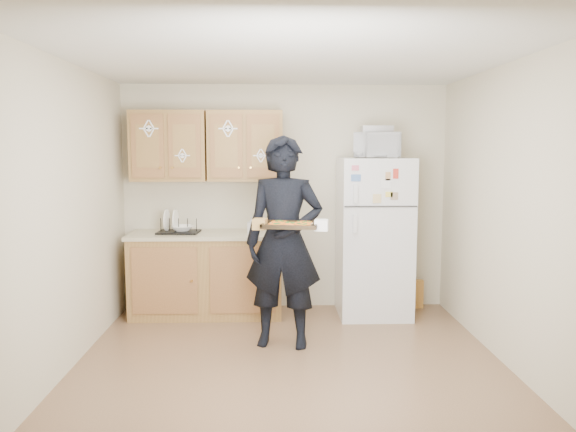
{
  "coord_description": "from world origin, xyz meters",
  "views": [
    {
      "loc": [
        -0.15,
        -4.5,
        1.8
      ],
      "look_at": [
        -0.0,
        0.45,
        1.2
      ],
      "focal_mm": 35.0,
      "sensor_mm": 36.0,
      "label": 1
    }
  ],
  "objects": [
    {
      "name": "wall_front",
      "position": [
        0.0,
        -1.8,
        1.25
      ],
      "size": [
        3.6,
        0.04,
        2.5
      ],
      "primitive_type": "cube",
      "color": "beige",
      "rests_on": "floor"
    },
    {
      "name": "bowl",
      "position": [
        -1.11,
        1.48,
        0.95
      ],
      "size": [
        0.28,
        0.28,
        0.06
      ],
      "primitive_type": "imported",
      "rotation": [
        0.0,
        0.0,
        0.18
      ],
      "color": "white",
      "rests_on": "dish_rack"
    },
    {
      "name": "soap_bottle",
      "position": [
        -0.37,
        1.39,
        0.99
      ],
      "size": [
        0.09,
        0.09,
        0.18
      ],
      "primitive_type": "imported",
      "rotation": [
        0.0,
        0.0,
        0.05
      ],
      "color": "silver",
      "rests_on": "countertop"
    },
    {
      "name": "pizza_back_left",
      "position": [
        -0.08,
        0.3,
        1.17
      ],
      "size": [
        0.16,
        0.16,
        0.02
      ],
      "primitive_type": "cylinder",
      "color": "orange",
      "rests_on": "baking_tray"
    },
    {
      "name": "upper_cab_left",
      "position": [
        -1.25,
        1.61,
        1.83
      ],
      "size": [
        0.8,
        0.33,
        0.75
      ],
      "primitive_type": "cube",
      "color": "brown",
      "rests_on": "wall_back"
    },
    {
      "name": "pizza_center",
      "position": [
        0.01,
        0.21,
        1.17
      ],
      "size": [
        0.16,
        0.16,
        0.02
      ],
      "primitive_type": "cylinder",
      "color": "orange",
      "rests_on": "baking_tray"
    },
    {
      "name": "wall_back",
      "position": [
        0.0,
        1.8,
        1.25
      ],
      "size": [
        3.6,
        0.04,
        2.5
      ],
      "primitive_type": "cube",
      "color": "beige",
      "rests_on": "floor"
    },
    {
      "name": "baking_tray",
      "position": [
        0.01,
        0.21,
        1.15
      ],
      "size": [
        0.52,
        0.41,
        0.04
      ],
      "primitive_type": "cube",
      "rotation": [
        0.0,
        0.0,
        -0.16
      ],
      "color": "black",
      "rests_on": "person"
    },
    {
      "name": "wall_left",
      "position": [
        -1.8,
        0.0,
        1.25
      ],
      "size": [
        0.04,
        3.6,
        2.5
      ],
      "primitive_type": "cube",
      "color": "beige",
      "rests_on": "floor"
    },
    {
      "name": "person",
      "position": [
        -0.04,
        0.5,
        0.96
      ],
      "size": [
        0.76,
        0.57,
        1.91
      ],
      "primitive_type": "imported",
      "rotation": [
        0.0,
        0.0,
        -0.16
      ],
      "color": "black",
      "rests_on": "floor"
    },
    {
      "name": "ceiling",
      "position": [
        0.0,
        0.0,
        2.5
      ],
      "size": [
        3.6,
        3.6,
        0.0
      ],
      "primitive_type": "plane",
      "color": "silver",
      "rests_on": "wall_back"
    },
    {
      "name": "upper_cab_right",
      "position": [
        -0.43,
        1.61,
        1.83
      ],
      "size": [
        0.8,
        0.33,
        0.75
      ],
      "primitive_type": "cube",
      "color": "brown",
      "rests_on": "wall_back"
    },
    {
      "name": "pizza_back_right",
      "position": [
        0.13,
        0.26,
        1.17
      ],
      "size": [
        0.16,
        0.16,
        0.02
      ],
      "primitive_type": "cylinder",
      "color": "orange",
      "rests_on": "baking_tray"
    },
    {
      "name": "pizza_front_right",
      "position": [
        0.11,
        0.11,
        1.17
      ],
      "size": [
        0.16,
        0.16,
        0.02
      ],
      "primitive_type": "cylinder",
      "color": "orange",
      "rests_on": "baking_tray"
    },
    {
      "name": "wall_right",
      "position": [
        1.8,
        0.0,
        1.25
      ],
      "size": [
        0.04,
        3.6,
        2.5
      ],
      "primitive_type": "cube",
      "color": "beige",
      "rests_on": "floor"
    },
    {
      "name": "microwave",
      "position": [
        0.95,
        1.38,
        1.83
      ],
      "size": [
        0.53,
        0.4,
        0.27
      ],
      "primitive_type": "imported",
      "rotation": [
        0.0,
        0.0,
        -0.15
      ],
      "color": "silver",
      "rests_on": "refrigerator"
    },
    {
      "name": "foil_pan",
      "position": [
        0.96,
        1.41,
        2.0
      ],
      "size": [
        0.33,
        0.23,
        0.07
      ],
      "primitive_type": "cube",
      "rotation": [
        0.0,
        0.0,
        -0.04
      ],
      "color": "silver",
      "rests_on": "microwave"
    },
    {
      "name": "cereal_box",
      "position": [
        1.47,
        1.67,
        0.16
      ],
      "size": [
        0.2,
        0.07,
        0.32
      ],
      "primitive_type": "cube",
      "color": "#E6B951",
      "rests_on": "floor"
    },
    {
      "name": "refrigerator",
      "position": [
        0.95,
        1.43,
        0.85
      ],
      "size": [
        0.75,
        0.7,
        1.7
      ],
      "primitive_type": "cube",
      "color": "silver",
      "rests_on": "floor"
    },
    {
      "name": "dish_rack",
      "position": [
        -1.14,
        1.48,
        0.99
      ],
      "size": [
        0.45,
        0.35,
        0.17
      ],
      "primitive_type": "cube",
      "rotation": [
        0.0,
        0.0,
        -0.07
      ],
      "color": "black",
      "rests_on": "countertop"
    },
    {
      "name": "base_cabinet",
      "position": [
        -0.85,
        1.48,
        0.43
      ],
      "size": [
        1.6,
        0.6,
        0.86
      ],
      "primitive_type": "cube",
      "color": "brown",
      "rests_on": "floor"
    },
    {
      "name": "floor",
      "position": [
        0.0,
        0.0,
        0.0
      ],
      "size": [
        3.6,
        3.6,
        0.0
      ],
      "primitive_type": "plane",
      "color": "brown",
      "rests_on": "ground"
    },
    {
      "name": "countertop",
      "position": [
        -0.85,
        1.48,
        0.88
      ],
      "size": [
        1.64,
        0.64,
        0.04
      ],
      "primitive_type": "cube",
      "color": "tan",
      "rests_on": "base_cabinet"
    },
    {
      "name": "pizza_front_left",
      "position": [
        -0.11,
        0.15,
        1.17
      ],
      "size": [
        0.16,
        0.16,
        0.02
      ],
      "primitive_type": "cylinder",
      "color": "orange",
      "rests_on": "baking_tray"
    }
  ]
}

